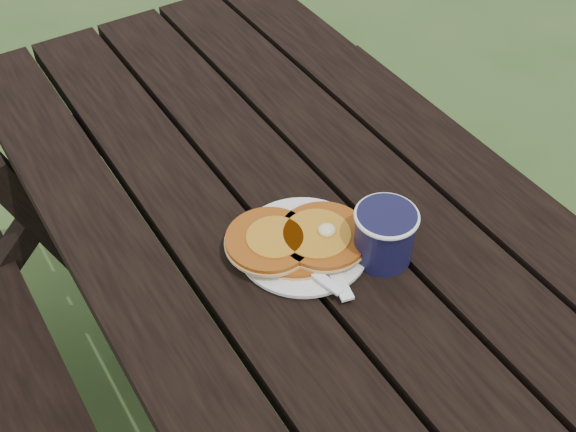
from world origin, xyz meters
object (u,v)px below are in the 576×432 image
pancake_stack (298,239)px  coffee_cup (385,233)px  plate (303,246)px  picnic_table (344,400)px

pancake_stack → coffee_cup: 0.13m
pancake_stack → coffee_cup: (0.10, -0.08, 0.03)m
pancake_stack → coffee_cup: bearing=-37.3°
plate → coffee_cup: bearing=-39.3°
picnic_table → plate: 0.40m
pancake_stack → plate: bearing=-4.7°
plate → pancake_stack: bearing=175.3°
picnic_table → coffee_cup: 0.44m
plate → pancake_stack: size_ratio=0.95×
picnic_table → pancake_stack: size_ratio=8.29×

